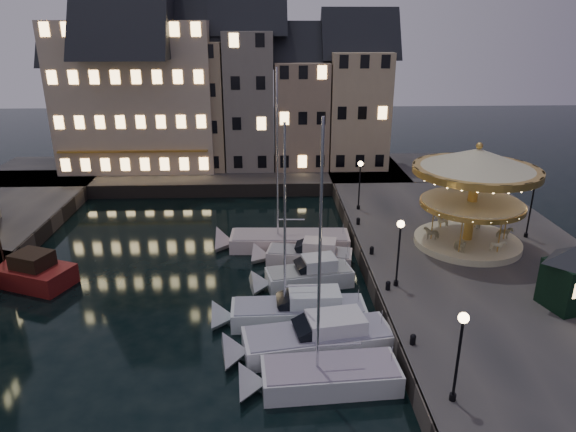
{
  "coord_description": "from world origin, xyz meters",
  "views": [
    {
      "loc": [
        -0.32,
        -26.02,
        16.01
      ],
      "look_at": [
        1.0,
        8.0,
        3.2
      ],
      "focal_mm": 32.0,
      "sensor_mm": 36.0,
      "label": 1
    }
  ],
  "objects_px": {
    "streetlamp_b": "(399,244)",
    "bollard_b": "(388,285)",
    "streetlamp_d": "(532,202)",
    "motorboat_f": "(282,241)",
    "motorboat_c": "(291,312)",
    "carousel": "(475,179)",
    "streetlamp_c": "(360,178)",
    "motorboat_e": "(303,256)",
    "streetlamp_a": "(460,345)",
    "motorboat_d": "(303,277)",
    "ticket_kiosk": "(573,266)",
    "bollard_d": "(358,221)",
    "bollard_c": "(372,250)",
    "red_fishing_boat": "(19,272)",
    "bollard_a": "(413,339)",
    "motorboat_a": "(318,377)",
    "motorboat_b": "(310,340)"
  },
  "relations": [
    {
      "from": "bollard_b",
      "to": "bollard_d",
      "type": "distance_m",
      "value": 10.5
    },
    {
      "from": "streetlamp_b",
      "to": "motorboat_e",
      "type": "bearing_deg",
      "value": 132.27
    },
    {
      "from": "ticket_kiosk",
      "to": "red_fishing_boat",
      "type": "bearing_deg",
      "value": 168.43
    },
    {
      "from": "motorboat_c",
      "to": "carousel",
      "type": "relative_size",
      "value": 1.37
    },
    {
      "from": "bollard_c",
      "to": "red_fishing_boat",
      "type": "height_order",
      "value": "red_fishing_boat"
    },
    {
      "from": "streetlamp_c",
      "to": "carousel",
      "type": "xyz_separation_m",
      "value": [
        6.44,
        -7.72,
        2.13
      ]
    },
    {
      "from": "bollard_d",
      "to": "motorboat_d",
      "type": "height_order",
      "value": "motorboat_d"
    },
    {
      "from": "streetlamp_b",
      "to": "bollard_b",
      "type": "bearing_deg",
      "value": -140.19
    },
    {
      "from": "motorboat_f",
      "to": "red_fishing_boat",
      "type": "height_order",
      "value": "motorboat_f"
    },
    {
      "from": "motorboat_f",
      "to": "motorboat_c",
      "type": "bearing_deg",
      "value": -88.67
    },
    {
      "from": "red_fishing_boat",
      "to": "streetlamp_b",
      "type": "bearing_deg",
      "value": -9.26
    },
    {
      "from": "streetlamp_c",
      "to": "bollard_a",
      "type": "relative_size",
      "value": 7.32
    },
    {
      "from": "streetlamp_a",
      "to": "motorboat_e",
      "type": "height_order",
      "value": "streetlamp_a"
    },
    {
      "from": "motorboat_a",
      "to": "motorboat_d",
      "type": "xyz_separation_m",
      "value": [
        -0.07,
        9.92,
        0.1
      ]
    },
    {
      "from": "bollard_c",
      "to": "motorboat_e",
      "type": "xyz_separation_m",
      "value": [
        -4.56,
        1.18,
        -0.96
      ]
    },
    {
      "from": "bollard_d",
      "to": "motorboat_b",
      "type": "height_order",
      "value": "motorboat_b"
    },
    {
      "from": "motorboat_e",
      "to": "motorboat_f",
      "type": "distance_m",
      "value": 3.29
    },
    {
      "from": "streetlamp_c",
      "to": "motorboat_b",
      "type": "relative_size",
      "value": 0.47
    },
    {
      "from": "ticket_kiosk",
      "to": "bollard_a",
      "type": "bearing_deg",
      "value": -161.08
    },
    {
      "from": "bollard_c",
      "to": "motorboat_f",
      "type": "relative_size",
      "value": 0.04
    },
    {
      "from": "bollard_a",
      "to": "motorboat_e",
      "type": "height_order",
      "value": "motorboat_e"
    },
    {
      "from": "motorboat_d",
      "to": "motorboat_f",
      "type": "height_order",
      "value": "motorboat_f"
    },
    {
      "from": "streetlamp_d",
      "to": "red_fishing_boat",
      "type": "relative_size",
      "value": 0.51
    },
    {
      "from": "motorboat_c",
      "to": "ticket_kiosk",
      "type": "xyz_separation_m",
      "value": [
        15.1,
        -1.07,
        3.1
      ]
    },
    {
      "from": "carousel",
      "to": "streetlamp_c",
      "type": "bearing_deg",
      "value": 129.83
    },
    {
      "from": "bollard_c",
      "to": "motorboat_a",
      "type": "distance_m",
      "value": 12.81
    },
    {
      "from": "streetlamp_c",
      "to": "bollard_d",
      "type": "xyz_separation_m",
      "value": [
        -0.6,
        -3.5,
        -2.41
      ]
    },
    {
      "from": "motorboat_a",
      "to": "motorboat_e",
      "type": "distance_m",
      "value": 13.04
    },
    {
      "from": "motorboat_c",
      "to": "bollard_a",
      "type": "bearing_deg",
      "value": -36.64
    },
    {
      "from": "bollard_c",
      "to": "motorboat_f",
      "type": "bearing_deg",
      "value": 145.34
    },
    {
      "from": "motorboat_a",
      "to": "motorboat_e",
      "type": "relative_size",
      "value": 1.78
    },
    {
      "from": "streetlamp_d",
      "to": "bollard_c",
      "type": "bearing_deg",
      "value": -168.14
    },
    {
      "from": "bollard_b",
      "to": "streetlamp_d",
      "type": "bearing_deg",
      "value": 32.22
    },
    {
      "from": "streetlamp_d",
      "to": "motorboat_f",
      "type": "xyz_separation_m",
      "value": [
        -17.89,
        1.64,
        -3.49
      ]
    },
    {
      "from": "streetlamp_b",
      "to": "bollard_d",
      "type": "height_order",
      "value": "streetlamp_b"
    },
    {
      "from": "bollard_c",
      "to": "motorboat_c",
      "type": "bearing_deg",
      "value": -132.77
    },
    {
      "from": "bollard_d",
      "to": "motorboat_e",
      "type": "xyz_separation_m",
      "value": [
        -4.56,
        -4.32,
        -0.96
      ]
    },
    {
      "from": "motorboat_d",
      "to": "bollard_a",
      "type": "bearing_deg",
      "value": -60.68
    },
    {
      "from": "motorboat_d",
      "to": "motorboat_e",
      "type": "xyz_separation_m",
      "value": [
        0.25,
        3.12,
        0.0
      ]
    },
    {
      "from": "streetlamp_c",
      "to": "bollard_b",
      "type": "bearing_deg",
      "value": -92.45
    },
    {
      "from": "streetlamp_a",
      "to": "streetlamp_b",
      "type": "relative_size",
      "value": 1.0
    },
    {
      "from": "bollard_c",
      "to": "motorboat_a",
      "type": "bearing_deg",
      "value": -111.81
    },
    {
      "from": "bollard_b",
      "to": "motorboat_a",
      "type": "bearing_deg",
      "value": -124.69
    },
    {
      "from": "streetlamp_b",
      "to": "streetlamp_c",
      "type": "bearing_deg",
      "value": 90.0
    },
    {
      "from": "streetlamp_d",
      "to": "ticket_kiosk",
      "type": "height_order",
      "value": "streetlamp_d"
    },
    {
      "from": "motorboat_e",
      "to": "streetlamp_a",
      "type": "bearing_deg",
      "value": -71.78
    },
    {
      "from": "motorboat_e",
      "to": "streetlamp_c",
      "type": "bearing_deg",
      "value": 56.57
    },
    {
      "from": "streetlamp_c",
      "to": "motorboat_d",
      "type": "distance_m",
      "value": 12.66
    },
    {
      "from": "bollard_b",
      "to": "motorboat_f",
      "type": "distance_m",
      "value": 10.99
    },
    {
      "from": "motorboat_a",
      "to": "motorboat_d",
      "type": "height_order",
      "value": "motorboat_a"
    }
  ]
}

